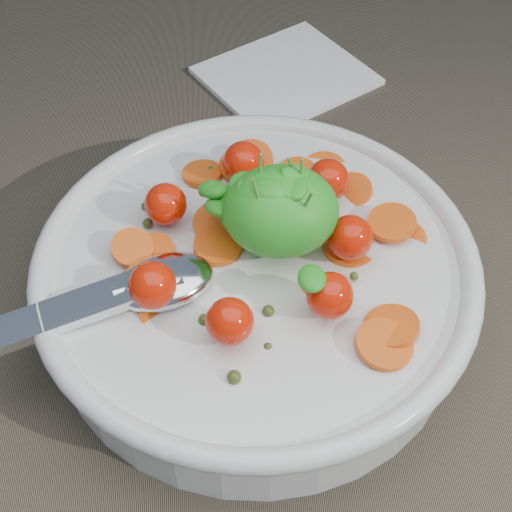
{
  "coord_description": "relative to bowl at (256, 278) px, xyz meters",
  "views": [
    {
      "loc": [
        -0.04,
        -0.32,
        0.42
      ],
      "look_at": [
        -0.02,
        -0.01,
        0.06
      ],
      "focal_mm": 50.0,
      "sensor_mm": 36.0,
      "label": 1
    }
  ],
  "objects": [
    {
      "name": "ground",
      "position": [
        0.02,
        0.01,
        -0.04
      ],
      "size": [
        6.0,
        6.0,
        0.0
      ],
      "primitive_type": "plane",
      "color": "brown",
      "rests_on": "ground"
    },
    {
      "name": "bowl",
      "position": [
        0.0,
        0.0,
        0.0
      ],
      "size": [
        0.32,
        0.3,
        0.13
      ],
      "color": "silver",
      "rests_on": "ground"
    },
    {
      "name": "napkin",
      "position": [
        0.05,
        0.28,
        -0.03
      ],
      "size": [
        0.19,
        0.19,
        0.01
      ],
      "primitive_type": "cube",
      "rotation": [
        0.0,
        0.0,
        0.55
      ],
      "color": "white",
      "rests_on": "ground"
    }
  ]
}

